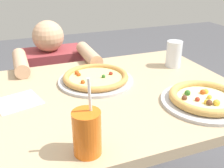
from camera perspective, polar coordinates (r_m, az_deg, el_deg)
name	(u,v)px	position (r m, az deg, el deg)	size (l,w,h in m)	color
dining_table	(104,118)	(1.14, -1.82, -7.35)	(1.16, 0.83, 0.75)	tan
pizza_near	(205,99)	(1.06, 19.37, -3.03)	(0.33, 0.33, 0.04)	#B7B7BC
pizza_far	(96,78)	(1.18, -3.54, 1.27)	(0.34, 0.34, 0.04)	#B7B7BC
drink_cup_colored	(87,133)	(0.73, -5.42, -10.44)	(0.08, 0.08, 0.23)	orange
water_cup_clear	(174,54)	(1.38, 13.24, 6.39)	(0.08, 0.08, 0.13)	silver
paper_napkin	(18,102)	(1.08, -19.65, -3.64)	(0.16, 0.14, 0.00)	white
diner_seated	(55,101)	(1.76, -12.23, -3.66)	(0.42, 0.53, 0.94)	#333847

